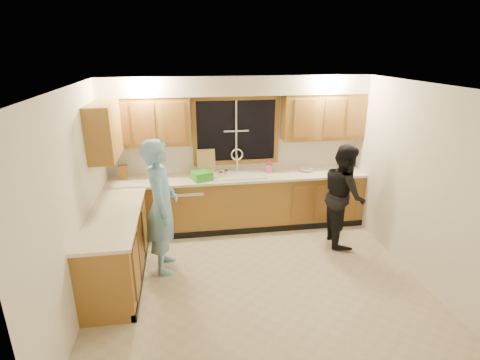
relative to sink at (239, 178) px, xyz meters
name	(u,v)px	position (x,y,z in m)	size (l,w,h in m)	color
floor	(257,280)	(0.00, -1.60, -0.86)	(4.20, 4.20, 0.00)	#BEB092
ceiling	(261,86)	(0.00, -1.60, 1.64)	(4.20, 4.20, 0.00)	silver
wall_back	(236,151)	(0.00, 0.30, 0.39)	(4.20, 4.20, 0.00)	white
wall_left	(77,202)	(-2.10, -1.60, 0.39)	(3.80, 3.80, 0.00)	white
wall_right	(418,182)	(2.10, -1.60, 0.39)	(3.80, 3.80, 0.00)	white
base_cabinets_back	(239,202)	(0.00, 0.00, -0.42)	(4.20, 0.60, 0.88)	olive
base_cabinets_left	(117,248)	(-1.80, -1.25, -0.42)	(0.60, 1.90, 0.88)	olive
countertop_back	(239,177)	(0.00, -0.02, 0.04)	(4.20, 0.63, 0.04)	#F1E2CB
countertop_left	(114,215)	(-1.79, -1.25, 0.04)	(0.63, 1.90, 0.04)	#F1E2CB
upper_cabinets_left	(146,122)	(-1.43, 0.13, 0.96)	(1.35, 0.33, 0.75)	olive
upper_cabinets_right	(323,117)	(1.43, 0.13, 0.96)	(1.35, 0.33, 0.75)	olive
upper_cabinets_return	(104,131)	(-1.94, -0.48, 0.96)	(0.33, 0.90, 0.75)	olive
soffit	(238,85)	(0.00, 0.12, 1.49)	(4.20, 0.35, 0.30)	silver
window_frame	(236,131)	(0.00, 0.29, 0.74)	(1.44, 0.03, 1.14)	black
sink	(239,178)	(0.00, 0.00, 0.00)	(0.86, 0.52, 0.57)	white
dishwasher	(188,207)	(-0.85, -0.01, -0.45)	(0.60, 0.56, 0.82)	silver
stove	(109,271)	(-1.80, -1.82, -0.41)	(0.58, 0.75, 0.90)	silver
man	(162,207)	(-1.20, -1.11, 0.05)	(0.67, 0.44, 1.83)	#73AEDB
woman	(344,195)	(1.50, -0.77, -0.08)	(0.76, 0.60, 1.57)	black
knife_block	(123,172)	(-1.84, 0.09, 0.17)	(0.13, 0.11, 0.23)	#8F5E27
cutting_board	(206,161)	(-0.51, 0.22, 0.26)	(0.30, 0.02, 0.40)	tan
dish_crate	(202,176)	(-0.62, -0.12, 0.12)	(0.29, 0.27, 0.13)	#2F9025
soap_bottle	(269,166)	(0.52, 0.06, 0.16)	(0.10, 0.10, 0.21)	#D9528D
bowl	(306,170)	(1.16, 0.03, 0.08)	(0.20, 0.20, 0.05)	silver
can_left	(221,175)	(-0.30, -0.12, 0.11)	(0.06, 0.06, 0.11)	beige
can_right	(226,174)	(-0.21, -0.08, 0.12)	(0.07, 0.07, 0.12)	beige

